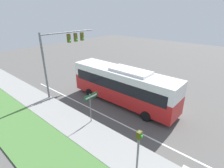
% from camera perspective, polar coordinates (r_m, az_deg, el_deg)
% --- Properties ---
extents(ground_plane, '(80.00, 80.00, 0.00)m').
position_cam_1_polar(ground_plane, '(16.75, 15.98, -9.34)').
color(ground_plane, '#565451').
extents(sidewalk, '(2.80, 80.00, 0.12)m').
position_cam_1_polar(sidewalk, '(12.39, 2.46, -21.24)').
color(sidewalk, gray).
rests_on(sidewalk, ground_plane).
extents(lane_divider_near, '(0.14, 30.00, 0.01)m').
position_cam_1_polar(lane_divider_near, '(14.07, 9.32, -15.56)').
color(lane_divider_near, silver).
rests_on(lane_divider_near, ground_plane).
extents(bus, '(2.71, 11.25, 3.71)m').
position_cam_1_polar(bus, '(17.07, 3.47, -0.04)').
color(bus, red).
rests_on(bus, ground_plane).
extents(signal_gantry, '(6.68, 0.41, 6.82)m').
position_cam_1_polar(signal_gantry, '(19.42, -15.96, 11.15)').
color(signal_gantry, slate).
rests_on(signal_gantry, ground_plane).
extents(pedestrian_signal, '(0.28, 0.34, 2.78)m').
position_cam_1_polar(pedestrian_signal, '(10.21, 8.66, -18.99)').
color(pedestrian_signal, slate).
rests_on(pedestrian_signal, ground_plane).
extents(street_sign, '(1.37, 0.08, 2.65)m').
position_cam_1_polar(street_sign, '(14.16, -6.92, -6.00)').
color(street_sign, slate).
rests_on(street_sign, ground_plane).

